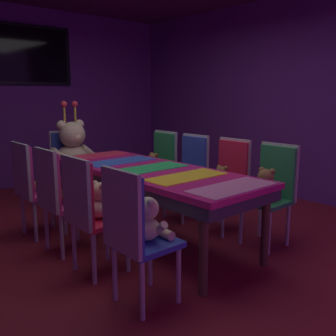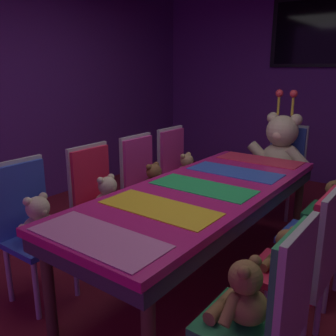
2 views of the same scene
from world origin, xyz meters
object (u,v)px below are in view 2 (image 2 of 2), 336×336
at_px(chair_right_0, 275,306).
at_px(teddy_left_1, 108,197).
at_px(chair_left_2, 142,177).
at_px(throne_chair, 285,160).
at_px(teddy_left_2, 154,181).
at_px(chair_left_3, 176,165).
at_px(teddy_right_3, 332,198).
at_px(chair_left_1, 96,193).
at_px(chair_right_2, 334,221).
at_px(banquet_table, 202,198).
at_px(teddy_left_3, 187,168).
at_px(king_teddy_bear, 280,149).
at_px(wall_tv, 331,31).
at_px(teddy_right_0, 243,295).
at_px(teddy_right_1, 285,253).
at_px(teddy_left_0, 40,221).
at_px(chair_right_1, 312,256).
at_px(chair_left_0, 27,216).

bearing_deg(chair_right_0, teddy_left_1, -19.82).
height_order(chair_left_2, throne_chair, same).
distance_m(teddy_left_2, chair_left_3, 0.58).
bearing_deg(teddy_right_3, chair_left_1, 34.97).
bearing_deg(chair_right_2, chair_right_0, 91.17).
distance_m(banquet_table, chair_left_2, 0.91).
distance_m(chair_left_1, teddy_left_3, 1.14).
distance_m(teddy_left_1, king_teddy_bear, 1.99).
distance_m(chair_left_3, wall_tv, 2.80).
height_order(teddy_left_3, throne_chair, throne_chair).
relative_size(teddy_right_0, teddy_right_1, 1.21).
bearing_deg(chair_left_2, throne_chair, 59.58).
xyz_separation_m(teddy_left_0, king_teddy_bear, (0.73, 2.47, 0.16)).
bearing_deg(chair_left_3, throne_chair, 45.78).
distance_m(chair_right_1, king_teddy_bear, 2.07).
xyz_separation_m(chair_left_3, chair_right_0, (1.73, -1.71, 0.00)).
height_order(teddy_right_0, king_teddy_bear, king_teddy_bear).
bearing_deg(chair_left_0, teddy_left_0, 0.00).
xyz_separation_m(chair_left_1, wall_tv, (0.86, 3.37, 1.45)).
xyz_separation_m(chair_left_3, chair_right_2, (1.71, -0.59, 0.00)).
bearing_deg(teddy_right_3, throne_chair, -51.88).
bearing_deg(teddy_left_2, teddy_left_3, 91.29).
bearing_deg(teddy_left_3, banquet_table, -50.65).
bearing_deg(throne_chair, chair_right_0, 18.66).
relative_size(teddy_left_0, teddy_right_1, 1.23).
distance_m(chair_right_1, throne_chair, 2.22).
relative_size(chair_right_1, king_teddy_bear, 1.08).
relative_size(teddy_right_0, teddy_right_3, 1.19).
height_order(chair_left_0, chair_left_1, same).
bearing_deg(teddy_right_1, chair_left_1, -0.86).
bearing_deg(teddy_left_2, chair_left_3, 105.55).
relative_size(teddy_left_3, teddy_right_1, 1.09).
xyz_separation_m(chair_right_0, king_teddy_bear, (-0.87, 2.42, 0.15)).
xyz_separation_m(teddy_right_1, throne_chair, (-0.73, 2.04, 0.03)).
bearing_deg(teddy_right_1, chair_right_1, -180.00).
bearing_deg(chair_right_1, teddy_left_1, -0.86).
bearing_deg(wall_tv, chair_left_3, -111.05).
distance_m(chair_left_1, teddy_right_3, 1.93).
distance_m(teddy_right_0, king_teddy_bear, 2.53).
xyz_separation_m(teddy_right_0, teddy_right_3, (-0.01, 1.68, -0.02)).
bearing_deg(teddy_right_0, chair_right_2, -96.25).
xyz_separation_m(chair_left_2, wall_tv, (0.85, 2.79, 1.45)).
distance_m(chair_left_1, chair_right_0, 1.83).
bearing_deg(teddy_left_2, teddy_right_1, -22.64).
height_order(teddy_right_1, teddy_right_3, teddy_right_3).
xyz_separation_m(banquet_table, chair_right_2, (0.85, 0.29, -0.06)).
distance_m(teddy_left_2, chair_right_0, 1.95).
bearing_deg(teddy_left_1, teddy_right_1, -0.95).
xyz_separation_m(teddy_left_3, chair_right_0, (1.59, -1.71, 0.02)).
bearing_deg(banquet_table, teddy_left_3, 129.35).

